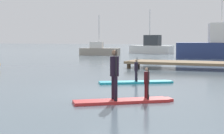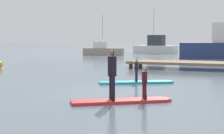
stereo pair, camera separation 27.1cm
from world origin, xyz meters
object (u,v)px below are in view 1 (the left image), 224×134
Objects in this scene: paddleboard_near at (136,82)px; paddler_child_solo at (136,69)px; paddler_child_front at (147,81)px; fishing_boat_green_midground at (99,50)px; paddler_adult at (114,71)px; paddleboard_far at (124,101)px; motor_boat_small_navy at (151,47)px.

paddleboard_near is 0.65m from paddler_child_solo.
paddleboard_near is 3.16× the size of paddler_child_front.
paddleboard_near is at bearing -62.55° from fishing_boat_green_midground.
paddler_adult is (0.94, -5.33, 0.38)m from paddler_child_solo.
paddleboard_far is 2.91× the size of paddler_child_front.
paddleboard_far is 40.32m from motor_boat_small_navy.
motor_boat_small_navy is (-8.63, 33.95, 0.89)m from paddleboard_near.
fishing_boat_green_midground is at bearing 116.68° from paddler_child_front.
paddler_child_solo is 5.42m from paddler_adult.
paddler_child_front is (0.94, 0.66, -0.37)m from paddler_adult.
paddler_child_solo is 5.32m from paddleboard_far.
paddleboard_near is at bearing -75.73° from motor_boat_small_navy.
paddler_adult reaches higher than paddler_child_solo.
paddleboard_far is 1.85× the size of paddler_adult.
fishing_boat_green_midground reaches higher than paddler_child_front.
paddler_adult is 0.32× the size of fishing_boat_green_midground.
fishing_boat_green_midground is at bearing 115.31° from paddleboard_far.
paddler_child_solo is at bearing 100.05° from paddler_adult.
paddleboard_far is at bearing 36.19° from paddler_adult.
paddler_child_front reaches higher than paddleboard_far.
fishing_boat_green_midground is (-13.55, 26.09, 0.60)m from paddleboard_near.
paddler_child_solo is 29.42m from fishing_boat_green_midground.
motor_boat_small_navy is (4.92, 7.85, 0.29)m from fishing_boat_green_midground.
fishing_boat_green_midground reaches higher than paddleboard_far.
motor_boat_small_navy is at bearing 104.30° from paddler_child_solo.
motor_boat_small_navy is at bearing 104.27° from paddleboard_near.
motor_boat_small_navy reaches higher than paddleboard_far.
paddleboard_far is 1.08m from paddler_adult.
paddleboard_near is 5.09m from paddler_child_front.
paddler_child_solo is at bearing -15.24° from paddleboard_near.
fishing_boat_green_midground is 9.27m from motor_boat_small_navy.
paddleboard_near is 0.64× the size of fishing_boat_green_midground.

